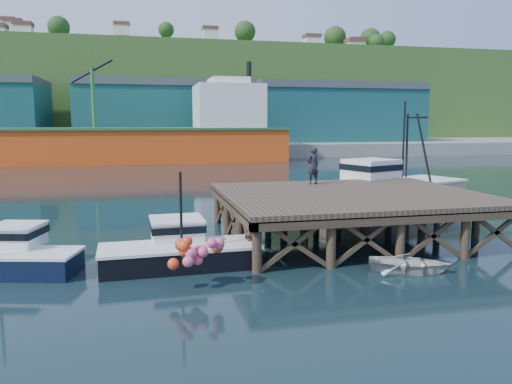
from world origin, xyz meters
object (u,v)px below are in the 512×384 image
object	(u,v)px
boat_navy	(8,255)
dockworker	(313,166)
boat_black	(179,248)
trawler	(392,187)

from	to	relation	value
boat_navy	dockworker	size ratio (longest dim) A/B	2.75
boat_black	trawler	world-z (taller)	trawler
boat_black	trawler	distance (m)	17.00
boat_navy	dockworker	xyz separation A→B (m)	(13.75, 6.04, 2.47)
boat_black	trawler	xyz separation A→B (m)	(13.99, 9.63, 0.70)
boat_navy	dockworker	world-z (taller)	dockworker
boat_black	dockworker	xyz separation A→B (m)	(7.64, 6.54, 2.45)
dockworker	boat_navy	bearing A→B (deg)	8.79
dockworker	trawler	bearing A→B (deg)	-169.01
trawler	boat_navy	bearing A→B (deg)	-176.33
boat_navy	trawler	size ratio (longest dim) A/B	0.52
boat_navy	boat_black	world-z (taller)	boat_black
boat_black	trawler	size ratio (longest dim) A/B	0.57
boat_black	trawler	bearing A→B (deg)	32.73
boat_navy	trawler	distance (m)	22.09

